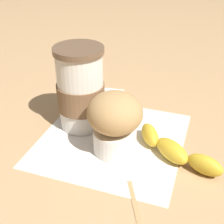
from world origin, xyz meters
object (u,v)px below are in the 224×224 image
(banana, at_px, (174,149))
(coffee_cup, at_px, (81,90))
(muffin, at_px, (115,121))
(sugar_packet, at_px, (112,92))

(banana, bearing_deg, coffee_cup, 156.39)
(muffin, height_order, banana, muffin)
(coffee_cup, xyz_separation_m, banana, (0.17, -0.07, -0.06))
(banana, distance_m, sugar_packet, 0.25)
(sugar_packet, bearing_deg, coffee_cup, -105.93)
(coffee_cup, height_order, muffin, coffee_cup)
(muffin, bearing_deg, sugar_packet, 99.32)
(muffin, relative_size, sugar_packet, 2.16)
(banana, xyz_separation_m, sugar_packet, (-0.13, 0.21, -0.01))
(banana, height_order, sugar_packet, banana)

